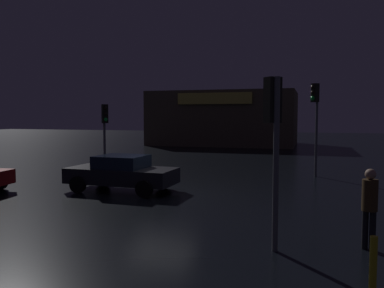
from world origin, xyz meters
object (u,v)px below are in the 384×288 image
at_px(traffic_signal_cross_left, 273,124).
at_px(pedestrian, 370,202).
at_px(traffic_signal_opposite, 105,122).
at_px(traffic_signal_main, 315,108).
at_px(store_building, 225,118).
at_px(car_near, 122,173).

bearing_deg(traffic_signal_cross_left, pedestrian, 16.28).
bearing_deg(traffic_signal_opposite, traffic_signal_main, 3.20).
distance_m(store_building, traffic_signal_opposite, 21.46).
relative_size(store_building, pedestrian, 7.94).
bearing_deg(traffic_signal_opposite, pedestrian, -39.71).
height_order(traffic_signal_main, pedestrian, traffic_signal_main).
xyz_separation_m(traffic_signal_main, traffic_signal_cross_left, (-0.93, -11.46, -0.56)).
bearing_deg(car_near, traffic_signal_opposite, 124.68).
height_order(traffic_signal_opposite, traffic_signal_cross_left, traffic_signal_cross_left).
relative_size(traffic_signal_main, traffic_signal_opposite, 1.26).
xyz_separation_m(car_near, pedestrian, (8.50, -4.72, 0.34)).
xyz_separation_m(store_building, traffic_signal_main, (8.99, -20.73, 0.65)).
xyz_separation_m(store_building, car_near, (1.64, -26.86, -2.00)).
bearing_deg(traffic_signal_cross_left, store_building, 104.06).
bearing_deg(traffic_signal_main, store_building, 113.45).
distance_m(traffic_signal_main, traffic_signal_cross_left, 11.51).
height_order(traffic_signal_cross_left, car_near, traffic_signal_cross_left).
xyz_separation_m(store_building, traffic_signal_opposite, (-2.17, -21.35, -0.10)).
relative_size(traffic_signal_cross_left, car_near, 0.88).
xyz_separation_m(traffic_signal_cross_left, car_near, (-6.42, 5.33, -2.09)).
height_order(store_building, traffic_signal_opposite, store_building).
height_order(traffic_signal_main, traffic_signal_cross_left, traffic_signal_main).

